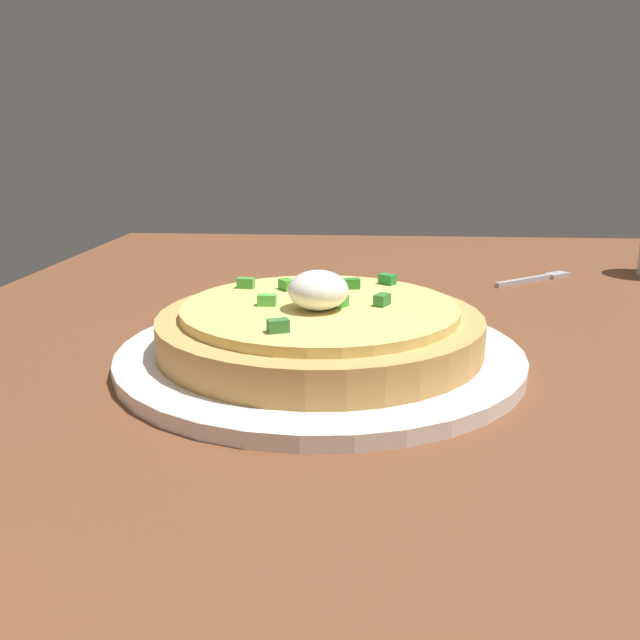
% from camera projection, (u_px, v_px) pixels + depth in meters
% --- Properties ---
extents(dining_table, '(1.21, 0.83, 0.02)m').
position_uv_depth(dining_table, '(401.00, 376.00, 0.47)').
color(dining_table, brown).
rests_on(dining_table, ground).
extents(plate, '(0.29, 0.29, 0.01)m').
position_uv_depth(plate, '(320.00, 354.00, 0.47)').
color(plate, white).
rests_on(plate, dining_table).
extents(pizza, '(0.23, 0.23, 0.06)m').
position_uv_depth(pizza, '(320.00, 325.00, 0.46)').
color(pizza, tan).
rests_on(pizza, plate).
extents(fork, '(0.07, 0.10, 0.00)m').
position_uv_depth(fork, '(538.00, 278.00, 0.73)').
color(fork, '#B7B7BC').
rests_on(fork, dining_table).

